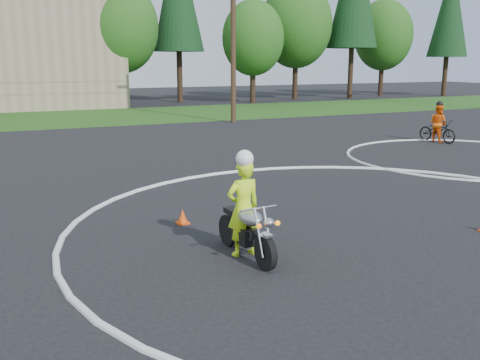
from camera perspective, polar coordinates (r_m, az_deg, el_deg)
name	(u,v)px	position (r m, az deg, el deg)	size (l,w,h in m)	color
grass_strip	(117,116)	(33.09, -13.02, 6.66)	(120.00, 10.00, 0.02)	#1E4714
course_markings	(407,199)	(13.44, 17.40, -1.97)	(19.05, 19.05, 0.12)	silver
primary_motorcycle	(247,230)	(9.00, 0.75, -5.37)	(0.66, 1.88, 0.99)	black
rider_primary_grp	(243,205)	(9.00, 0.37, -2.69)	(0.63, 0.43, 1.83)	#CCFE1A
rider_second_grp	(438,128)	(23.32, 20.34, 5.26)	(0.84, 1.81, 1.68)	black
treeline	(275,18)	(45.38, 3.78, 16.83)	(38.20, 8.10, 14.52)	#382619
utility_poles	(233,22)	(28.79, -0.74, 16.47)	(41.60, 1.12, 10.00)	#473321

